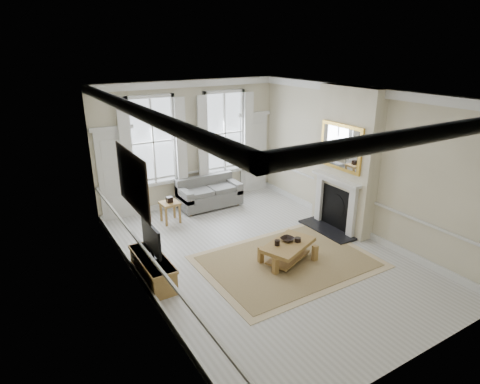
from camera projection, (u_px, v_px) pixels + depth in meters
floor at (263, 255)px, 8.58m from camera, size 7.20×7.20×0.00m
ceiling at (267, 93)px, 7.40m from camera, size 7.20×7.20×0.00m
back_wall at (190, 144)px, 10.88m from camera, size 5.20×0.00×5.20m
left_wall at (137, 206)px, 6.73m from camera, size 0.00×7.20×7.20m
right_wall at (358, 162)px, 9.25m from camera, size 0.00×7.20×7.20m
window_left at (153, 142)px, 10.26m from camera, size 1.26×0.20×2.20m
window_right at (224, 133)px, 11.28m from camera, size 1.26×0.20×2.20m
door_left at (117, 176)px, 10.04m from camera, size 0.90×0.08×2.30m
door_right at (254, 154)px, 12.03m from camera, size 0.90×0.08×2.30m
painting at (132, 181)px, 6.87m from camera, size 0.05×1.66×1.06m
chimney_breast at (346, 161)px, 9.33m from camera, size 0.35×1.70×3.38m
hearth at (327, 230)px, 9.70m from camera, size 0.55×1.50×0.05m
fireplace at (335, 201)px, 9.55m from camera, size 0.21×1.45×1.33m
mirror at (340, 147)px, 9.10m from camera, size 0.06×1.26×1.06m
sofa at (209, 194)px, 11.09m from camera, size 1.69×0.82×0.82m
side_table at (170, 206)px, 10.05m from camera, size 0.46×0.46×0.54m
rug at (288, 261)px, 8.32m from camera, size 3.50×2.60×0.02m
coffee_table at (288, 247)px, 8.20m from camera, size 1.33×1.07×0.44m
ceramic_pot_a at (277, 243)px, 8.07m from camera, size 0.11×0.11×0.11m
ceramic_pot_b at (298, 240)px, 8.21m from camera, size 0.13×0.13×0.09m
bowl at (287, 239)px, 8.26m from camera, size 0.33×0.33×0.07m
tv_stand at (153, 269)px, 7.59m from camera, size 0.45×1.39×0.49m
tv at (151, 238)px, 7.38m from camera, size 0.08×0.90×0.68m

